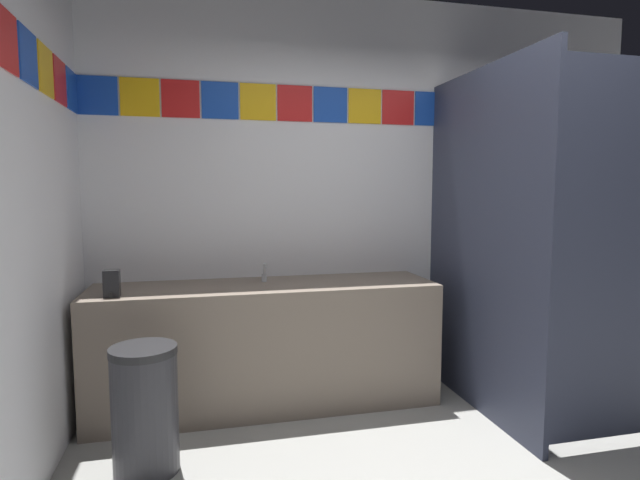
# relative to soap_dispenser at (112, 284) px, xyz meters

# --- Properties ---
(wall_back) EXTENTS (4.19, 0.09, 2.86)m
(wall_back) POSITION_rel_soap_dispenser_xyz_m (1.85, 0.53, 0.53)
(wall_back) COLOR silver
(wall_back) RESTS_ON ground_plane
(vanity_counter) EXTENTS (2.27, 0.61, 0.82)m
(vanity_counter) POSITION_rel_soap_dispenser_xyz_m (0.93, 0.19, -0.49)
(vanity_counter) COLOR gray
(vanity_counter) RESTS_ON ground_plane
(faucet_center) EXTENTS (0.04, 0.10, 0.14)m
(faucet_center) POSITION_rel_soap_dispenser_xyz_m (0.93, 0.28, -0.03)
(faucet_center) COLOR silver
(faucet_center) RESTS_ON vanity_counter
(soap_dispenser) EXTENTS (0.09, 0.09, 0.16)m
(soap_dispenser) POSITION_rel_soap_dispenser_xyz_m (0.00, 0.00, 0.00)
(soap_dispenser) COLOR black
(soap_dispenser) RESTS_ON vanity_counter
(stall_divider) EXTENTS (0.92, 1.39, 2.23)m
(stall_divider) POSITION_rel_soap_dispenser_xyz_m (2.46, -0.46, 0.21)
(stall_divider) COLOR #33384C
(stall_divider) RESTS_ON ground_plane
(toilet) EXTENTS (0.39, 0.49, 0.74)m
(toilet) POSITION_rel_soap_dispenser_xyz_m (2.92, 0.10, -0.60)
(toilet) COLOR white
(toilet) RESTS_ON ground_plane
(trash_bin) EXTENTS (0.34, 0.34, 0.66)m
(trash_bin) POSITION_rel_soap_dispenser_xyz_m (0.22, -0.50, -0.57)
(trash_bin) COLOR #333338
(trash_bin) RESTS_ON ground_plane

